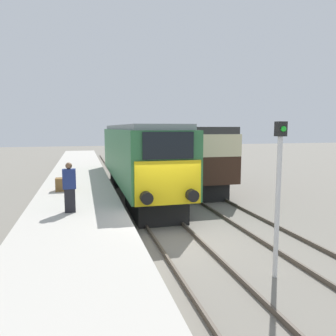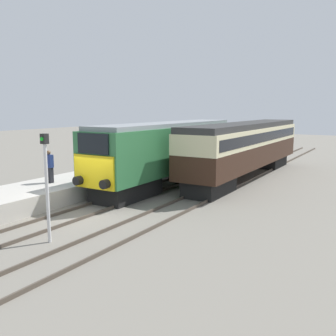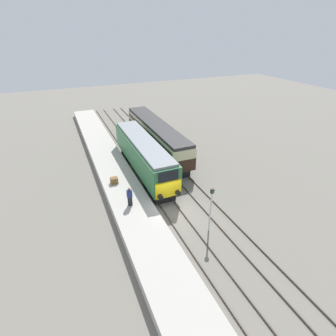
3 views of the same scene
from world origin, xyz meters
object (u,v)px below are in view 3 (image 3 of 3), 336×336
(passenger_carriage, at_px, (156,134))
(luggage_crate, at_px, (114,180))
(signal_post, at_px, (211,207))
(locomotive, at_px, (143,155))
(person_on_platform, at_px, (130,197))

(passenger_carriage, bearing_deg, luggage_crate, -135.04)
(signal_post, bearing_deg, passenger_carriage, 83.96)
(passenger_carriage, height_order, signal_post, signal_post)
(passenger_carriage, xyz_separation_m, signal_post, (-1.70, -16.07, 0.03))
(locomotive, distance_m, signal_post, 11.31)
(locomotive, xyz_separation_m, luggage_crate, (-3.89, -2.40, -1.03))
(locomotive, height_order, passenger_carriage, locomotive)
(locomotive, bearing_deg, luggage_crate, -148.36)
(person_on_platform, height_order, signal_post, signal_post)
(locomotive, bearing_deg, signal_post, -81.36)
(person_on_platform, relative_size, signal_post, 0.44)
(luggage_crate, bearing_deg, person_on_platform, -84.05)
(person_on_platform, bearing_deg, signal_post, -41.88)
(luggage_crate, bearing_deg, signal_post, -57.52)
(signal_post, bearing_deg, person_on_platform, 138.12)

